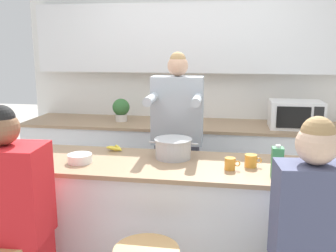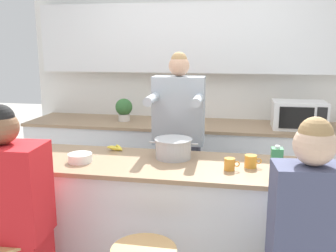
{
  "view_description": "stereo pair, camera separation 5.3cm",
  "coord_description": "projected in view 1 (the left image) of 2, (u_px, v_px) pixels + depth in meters",
  "views": [
    {
      "loc": [
        0.43,
        -2.48,
        1.74
      ],
      "look_at": [
        0.0,
        0.07,
        1.19
      ],
      "focal_mm": 40.0,
      "sensor_mm": 36.0,
      "label": 1
    },
    {
      "loc": [
        0.48,
        -2.47,
        1.74
      ],
      "look_at": [
        0.0,
        0.07,
        1.19
      ],
      "focal_mm": 40.0,
      "sensor_mm": 36.0,
      "label": 2
    }
  ],
  "objects": [
    {
      "name": "wall_back",
      "position": [
        193.0,
        64.0,
        4.22
      ],
      "size": [
        3.88,
        0.22,
        2.7
      ],
      "color": "silver",
      "rests_on": "ground_plane"
    },
    {
      "name": "back_counter",
      "position": [
        189.0,
        164.0,
        4.11
      ],
      "size": [
        3.6,
        0.71,
        0.93
      ],
      "color": "silver",
      "rests_on": "ground_plane"
    },
    {
      "name": "kitchen_island",
      "position": [
        166.0,
        223.0,
        2.72
      ],
      "size": [
        2.08,
        0.68,
        0.94
      ],
      "color": "black",
      "rests_on": "ground_plane"
    },
    {
      "name": "person_cooking",
      "position": [
        177.0,
        154.0,
        3.21
      ],
      "size": [
        0.44,
        0.54,
        1.7
      ],
      "rotation": [
        0.0,
        0.0,
        0.03
      ],
      "color": "#383842",
      "rests_on": "ground_plane"
    },
    {
      "name": "person_wrapped_blanket",
      "position": [
        12.0,
        231.0,
        2.2
      ],
      "size": [
        0.46,
        0.32,
        1.42
      ],
      "rotation": [
        0.0,
        0.0,
        0.07
      ],
      "color": "red",
      "rests_on": "ground_plane"
    },
    {
      "name": "cooking_pot",
      "position": [
        173.0,
        148.0,
        2.73
      ],
      "size": [
        0.36,
        0.28,
        0.14
      ],
      "color": "#B7BABC",
      "rests_on": "kitchen_island"
    },
    {
      "name": "fruit_bowl",
      "position": [
        80.0,
        158.0,
        2.63
      ],
      "size": [
        0.17,
        0.17,
        0.06
      ],
      "color": "white",
      "rests_on": "kitchen_island"
    },
    {
      "name": "coffee_cup_near",
      "position": [
        251.0,
        161.0,
        2.53
      ],
      "size": [
        0.11,
        0.08,
        0.08
      ],
      "color": "orange",
      "rests_on": "kitchen_island"
    },
    {
      "name": "coffee_cup_far",
      "position": [
        230.0,
        164.0,
        2.47
      ],
      "size": [
        0.1,
        0.07,
        0.08
      ],
      "color": "orange",
      "rests_on": "kitchen_island"
    },
    {
      "name": "banana_bunch",
      "position": [
        115.0,
        148.0,
        2.93
      ],
      "size": [
        0.14,
        0.1,
        0.05
      ],
      "color": "yellow",
      "rests_on": "kitchen_island"
    },
    {
      "name": "juice_carton",
      "position": [
        277.0,
        163.0,
        2.29
      ],
      "size": [
        0.07,
        0.07,
        0.21
      ],
      "color": "#38844C",
      "rests_on": "kitchen_island"
    },
    {
      "name": "microwave",
      "position": [
        296.0,
        115.0,
        3.76
      ],
      "size": [
        0.51,
        0.35,
        0.28
      ],
      "color": "white",
      "rests_on": "back_counter"
    },
    {
      "name": "potted_plant",
      "position": [
        121.0,
        109.0,
        4.11
      ],
      "size": [
        0.19,
        0.19,
        0.25
      ],
      "color": "beige",
      "rests_on": "back_counter"
    }
  ]
}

